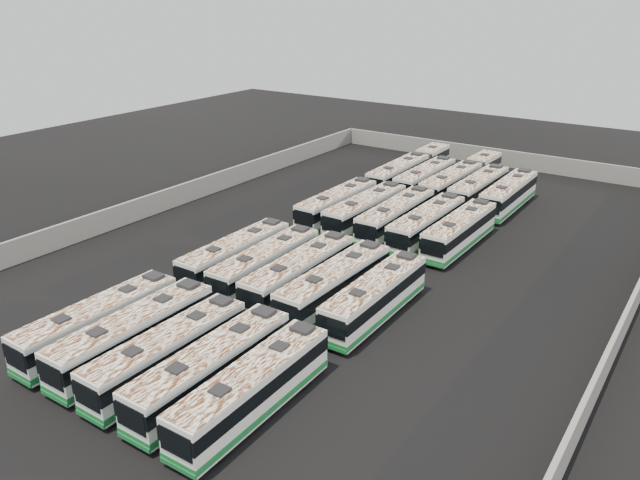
{
  "coord_description": "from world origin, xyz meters",
  "views": [
    {
      "loc": [
        26.02,
        -42.63,
        21.65
      ],
      "look_at": [
        -1.91,
        -1.75,
        1.6
      ],
      "focal_mm": 35.0,
      "sensor_mm": 36.0,
      "label": 1
    }
  ],
  "objects": [
    {
      "name": "bus_midback_left",
      "position": [
        -2.45,
        6.85,
        1.67
      ],
      "size": [
        2.72,
        11.68,
        3.28
      ],
      "rotation": [
        0.0,
        0.0,
        -0.02
      ],
      "color": "silver",
      "rests_on": "ground"
    },
    {
      "name": "bus_midback_far_right",
      "position": [
        7.16,
        6.95,
        1.63
      ],
      "size": [
        2.52,
        11.36,
        3.19
      ],
      "rotation": [
        0.0,
        0.0,
        -0.01
      ],
      "color": "silver",
      "rests_on": "ground"
    },
    {
      "name": "bus_back_right",
      "position": [
        4.0,
        19.77,
        1.65
      ],
      "size": [
        2.55,
        11.51,
        3.23
      ],
      "rotation": [
        0.0,
        0.0,
        -0.01
      ],
      "color": "silver",
      "rests_on": "ground"
    },
    {
      "name": "bus_midback_right",
      "position": [
        4.07,
        6.75,
        1.66
      ],
      "size": [
        2.53,
        11.56,
        3.25
      ],
      "rotation": [
        0.0,
        0.0,
        -0.01
      ],
      "color": "silver",
      "rests_on": "ground"
    },
    {
      "name": "bus_midfront_far_right",
      "position": [
        7.31,
        -8.43,
        1.63
      ],
      "size": [
        2.51,
        11.38,
        3.2
      ],
      "rotation": [
        0.0,
        0.0,
        0.01
      ],
      "color": "silver",
      "rests_on": "ground"
    },
    {
      "name": "ground",
      "position": [
        0.0,
        0.0,
        0.0
      ],
      "size": [
        140.0,
        140.0,
        0.0
      ],
      "primitive_type": "plane",
      "color": "black",
      "rests_on": "ground"
    },
    {
      "name": "bus_midback_far_left",
      "position": [
        -5.68,
        6.77,
        1.65
      ],
      "size": [
        2.49,
        11.45,
        3.22
      ],
      "rotation": [
        0.0,
        0.0,
        -0.01
      ],
      "color": "silver",
      "rests_on": "ground"
    },
    {
      "name": "bus_midfront_left",
      "position": [
        -2.5,
        -8.39,
        1.64
      ],
      "size": [
        2.63,
        11.44,
        3.21
      ],
      "rotation": [
        0.0,
        0.0,
        0.02
      ],
      "color": "silver",
      "rests_on": "ground"
    },
    {
      "name": "bus_midback_center",
      "position": [
        0.8,
        6.95,
        1.68
      ],
      "size": [
        2.58,
        11.72,
        3.29
      ],
      "rotation": [
        0.0,
        0.0,
        0.01
      ],
      "color": "silver",
      "rests_on": "ground"
    },
    {
      "name": "bus_back_far_left",
      "position": [
        -5.73,
        22.87,
        1.66
      ],
      "size": [
        2.69,
        17.91,
        3.24
      ],
      "rotation": [
        0.0,
        0.0,
        0.01
      ],
      "color": "silver",
      "rests_on": "ground"
    },
    {
      "name": "bus_midfront_far_left",
      "position": [
        -5.65,
        -8.36,
        1.63
      ],
      "size": [
        2.42,
        11.31,
        3.18
      ],
      "rotation": [
        0.0,
        0.0,
        0.0
      ],
      "color": "silver",
      "rests_on": "ground"
    },
    {
      "name": "bus_front_left",
      "position": [
        -2.49,
        -21.38,
        1.68
      ],
      "size": [
        2.58,
        11.7,
        3.29
      ],
      "rotation": [
        0.0,
        0.0,
        0.01
      ],
      "color": "silver",
      "rests_on": "ground"
    },
    {
      "name": "bus_back_far_right",
      "position": [
        7.27,
        19.76,
        1.66
      ],
      "size": [
        2.47,
        11.52,
        3.24
      ],
      "rotation": [
        0.0,
        0.0,
        0.0
      ],
      "color": "silver",
      "rests_on": "ground"
    },
    {
      "name": "bus_midfront_center",
      "position": [
        0.76,
        -8.4,
        1.69
      ],
      "size": [
        2.64,
        11.77,
        3.31
      ],
      "rotation": [
        0.0,
        0.0,
        0.01
      ],
      "color": "silver",
      "rests_on": "ground"
    },
    {
      "name": "bus_front_center",
      "position": [
        0.75,
        -21.58,
        1.63
      ],
      "size": [
        2.43,
        11.32,
        3.19
      ],
      "rotation": [
        0.0,
        0.0,
        -0.0
      ],
      "color": "silver",
      "rests_on": "ground"
    },
    {
      "name": "bus_midfront_right",
      "position": [
        3.97,
        -8.47,
        1.69
      ],
      "size": [
        2.65,
        11.75,
        3.3
      ],
      "rotation": [
        0.0,
        0.0,
        -0.01
      ],
      "color": "silver",
      "rests_on": "ground"
    },
    {
      "name": "bus_front_right",
      "position": [
        4.06,
        -21.38,
        1.67
      ],
      "size": [
        2.52,
        11.58,
        3.26
      ],
      "rotation": [
        0.0,
        0.0,
        0.01
      ],
      "color": "silver",
      "rests_on": "ground"
    },
    {
      "name": "bus_front_far_left",
      "position": [
        -5.65,
        -21.59,
        1.64
      ],
      "size": [
        2.53,
        11.44,
        3.22
      ],
      "rotation": [
        0.0,
        0.0,
        -0.01
      ],
      "color": "silver",
      "rests_on": "ground"
    },
    {
      "name": "bus_back_center",
      "position": [
        0.88,
        22.87,
        1.64
      ],
      "size": [
        2.83,
        17.78,
        3.21
      ],
      "rotation": [
        0.0,
        0.0,
        -0.02
      ],
      "color": "silver",
      "rests_on": "ground"
    },
    {
      "name": "bus_front_far_right",
      "position": [
        7.18,
        -21.51,
        1.63
      ],
      "size": [
        2.58,
        11.38,
        3.2
      ],
      "rotation": [
        0.0,
        0.0,
        0.02
      ],
      "color": "silver",
      "rests_on": "ground"
    },
    {
      "name": "bus_back_left",
      "position": [
        -2.38,
        19.94,
        1.64
      ],
      "size": [
        2.42,
        11.42,
        3.22
      ],
      "rotation": [
        0.0,
        0.0,
        -0.0
      ],
      "color": "silver",
      "rests_on": "ground"
    },
    {
      "name": "perimeter_wall",
      "position": [
        0.0,
        0.0,
        1.1
      ],
      "size": [
        45.2,
        73.2,
        2.2
      ],
      "color": "gray",
      "rests_on": "ground"
    }
  ]
}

